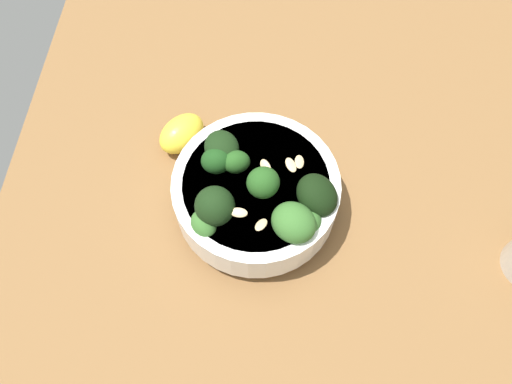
% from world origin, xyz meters
% --- Properties ---
extents(ground_plane, '(0.71, 0.71, 0.03)m').
position_xyz_m(ground_plane, '(0.00, 0.00, -0.02)').
color(ground_plane, brown).
extents(bowl_of_broccoli, '(0.18, 0.19, 0.11)m').
position_xyz_m(bowl_of_broccoli, '(0.02, -0.05, 0.04)').
color(bowl_of_broccoli, white).
rests_on(bowl_of_broccoli, ground_plane).
extents(lemon_wedge, '(0.07, 0.07, 0.04)m').
position_xyz_m(lemon_wedge, '(-0.06, -0.15, 0.02)').
color(lemon_wedge, yellow).
rests_on(lemon_wedge, ground_plane).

